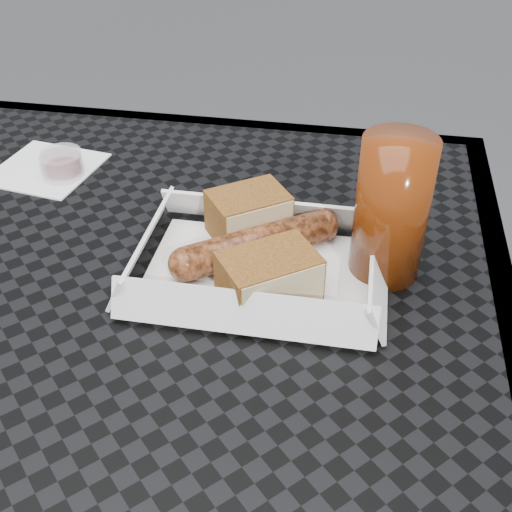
{
  "coord_description": "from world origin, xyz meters",
  "views": [
    {
      "loc": [
        0.23,
        -0.45,
        1.15
      ],
      "look_at": [
        0.15,
        0.04,
        0.78
      ],
      "focal_mm": 45.0,
      "sensor_mm": 36.0,
      "label": 1
    }
  ],
  "objects": [
    {
      "name": "food_tray",
      "position": [
        0.15,
        0.05,
        0.75
      ],
      "size": [
        0.22,
        0.15,
        0.0
      ],
      "primitive_type": "cube",
      "color": "white",
      "rests_on": "patio_table"
    },
    {
      "name": "bratwurst",
      "position": [
        0.14,
        0.07,
        0.77
      ],
      "size": [
        0.16,
        0.12,
        0.04
      ],
      "rotation": [
        0.0,
        0.0,
        0.62
      ],
      "color": "brown",
      "rests_on": "food_tray"
    },
    {
      "name": "drink_glass",
      "position": [
        0.27,
        0.08,
        0.82
      ],
      "size": [
        0.07,
        0.07,
        0.15
      ],
      "primitive_type": "cylinder",
      "color": "#5C2107",
      "rests_on": "patio_table"
    },
    {
      "name": "veg_garnish",
      "position": [
        0.19,
        0.02,
        0.75
      ],
      "size": [
        0.03,
        0.03,
        0.0
      ],
      "color": "#FF380B",
      "rests_on": "food_tray"
    },
    {
      "name": "napkin",
      "position": [
        -0.16,
        0.21,
        0.75
      ],
      "size": [
        0.14,
        0.14,
        0.0
      ],
      "primitive_type": "cube",
      "rotation": [
        0.0,
        0.0,
        -0.15
      ],
      "color": "white",
      "rests_on": "patio_table"
    },
    {
      "name": "patio_table",
      "position": [
        0.0,
        0.0,
        0.67
      ],
      "size": [
        0.8,
        0.8,
        0.74
      ],
      "color": "black",
      "rests_on": "ground"
    },
    {
      "name": "condiment_cup_empty",
      "position": [
        -0.13,
        0.2,
        0.76
      ],
      "size": [
        0.05,
        0.05,
        0.03
      ],
      "primitive_type": "cylinder",
      "color": "silver",
      "rests_on": "patio_table"
    },
    {
      "name": "bread_far",
      "position": [
        0.16,
        0.02,
        0.77
      ],
      "size": [
        0.11,
        0.1,
        0.05
      ],
      "primitive_type": "cube",
      "rotation": [
        0.0,
        0.0,
        0.62
      ],
      "color": "brown",
      "rests_on": "food_tray"
    },
    {
      "name": "bread_near",
      "position": [
        0.12,
        0.11,
        0.77
      ],
      "size": [
        0.1,
        0.09,
        0.05
      ],
      "primitive_type": "cube",
      "rotation": [
        0.0,
        0.0,
        0.62
      ],
      "color": "brown",
      "rests_on": "food_tray"
    },
    {
      "name": "condiment_cup_sauce",
      "position": [
        -0.13,
        0.21,
        0.76
      ],
      "size": [
        0.05,
        0.05,
        0.03
      ],
      "primitive_type": "cylinder",
      "color": "maroon",
      "rests_on": "patio_table"
    }
  ]
}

